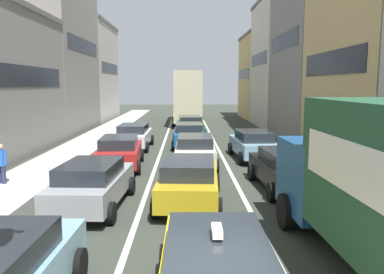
{
  "coord_description": "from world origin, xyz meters",
  "views": [
    {
      "loc": [
        -0.32,
        -4.58,
        3.87
      ],
      "look_at": [
        0.0,
        12.0,
        1.6
      ],
      "focal_mm": 36.02,
      "sensor_mm": 36.0,
      "label": 1
    }
  ],
  "objects": [
    {
      "name": "sedan_left_lane_third",
      "position": [
        -3.34,
        13.06,
        0.8
      ],
      "size": [
        2.27,
        4.4,
        1.49
      ],
      "rotation": [
        0.0,
        0.0,
        1.63
      ],
      "color": "#A51E1E",
      "rests_on": "ground"
    },
    {
      "name": "lane_stripe_right",
      "position": [
        1.7,
        20.0,
        0.01
      ],
      "size": [
        0.16,
        60.0,
        0.01
      ],
      "primitive_type": "cube",
      "color": "silver",
      "rests_on": "ground"
    },
    {
      "name": "lane_stripe_left",
      "position": [
        -1.7,
        20.0,
        0.01
      ],
      "size": [
        0.16,
        60.0,
        0.01
      ],
      "primitive_type": "cube",
      "color": "silver",
      "rests_on": "ground"
    },
    {
      "name": "bus_mid_queue_primary",
      "position": [
        -0.04,
        33.6,
        2.83
      ],
      "size": [
        2.81,
        10.5,
        5.06
      ],
      "rotation": [
        0.0,
        0.0,
        1.57
      ],
      "color": "#BFB793",
      "rests_on": "ground"
    },
    {
      "name": "wagon_right_lane_far",
      "position": [
        3.25,
        15.13,
        0.8
      ],
      "size": [
        2.25,
        4.39,
        1.49
      ],
      "rotation": [
        0.0,
        0.0,
        1.63
      ],
      "color": "#759EB7",
      "rests_on": "ground"
    },
    {
      "name": "wagon_left_lane_second",
      "position": [
        -3.22,
        7.23,
        0.8
      ],
      "size": [
        2.25,
        4.39,
        1.49
      ],
      "rotation": [
        0.0,
        0.0,
        1.52
      ],
      "color": "gray",
      "rests_on": "ground"
    },
    {
      "name": "sedan_left_lane_fourth",
      "position": [
        -3.4,
        18.56,
        0.8
      ],
      "size": [
        2.12,
        4.33,
        1.49
      ],
      "rotation": [
        0.0,
        0.0,
        1.55
      ],
      "color": "silver",
      "rests_on": "ground"
    },
    {
      "name": "coupe_centre_lane_fourth",
      "position": [
        -0.06,
        19.12,
        0.8
      ],
      "size": [
        2.08,
        4.31,
        1.49
      ],
      "rotation": [
        0.0,
        0.0,
        1.58
      ],
      "color": "#194C8C",
      "rests_on": "ground"
    },
    {
      "name": "sedan_right_lane_behind_truck",
      "position": [
        3.41,
        9.24,
        0.8
      ],
      "size": [
        2.25,
        4.39,
        1.49
      ],
      "rotation": [
        0.0,
        0.0,
        1.63
      ],
      "color": "black",
      "rests_on": "ground"
    },
    {
      "name": "building_row_left",
      "position": [
        -12.0,
        21.53,
        5.83
      ],
      "size": [
        7.2,
        43.9,
        13.42
      ],
      "rotation": [
        0.0,
        0.0,
        1.57
      ],
      "color": "beige",
      "rests_on": "ground"
    },
    {
      "name": "hatchback_centre_lane_third",
      "position": [
        0.17,
        13.39,
        0.8
      ],
      "size": [
        2.12,
        4.33,
        1.49
      ],
      "rotation": [
        0.0,
        0.0,
        1.55
      ],
      "color": "beige",
      "rests_on": "ground"
    },
    {
      "name": "pedestrian_mid_sidewalk",
      "position": [
        -7.26,
        9.8,
        0.95
      ],
      "size": [
        0.51,
        0.34,
        1.66
      ],
      "rotation": [
        0.0,
        0.0,
        4.37
      ],
      "color": "#262D47",
      "rests_on": "ground"
    },
    {
      "name": "sedan_centre_lane_second",
      "position": [
        -0.18,
        7.59,
        0.8
      ],
      "size": [
        2.28,
        4.4,
        1.49
      ],
      "rotation": [
        0.0,
        0.0,
        1.51
      ],
      "color": "#B29319",
      "rests_on": "ground"
    },
    {
      "name": "sedan_centre_lane_fifth",
      "position": [
        0.08,
        24.59,
        0.8
      ],
      "size": [
        2.27,
        4.4,
        1.49
      ],
      "rotation": [
        0.0,
        0.0,
        1.63
      ],
      "color": "#19592D",
      "rests_on": "ground"
    },
    {
      "name": "taxi_centre_lane_front",
      "position": [
        0.19,
        1.33,
        0.8
      ],
      "size": [
        2.1,
        4.32,
        1.66
      ],
      "rotation": [
        0.0,
        0.0,
        1.56
      ],
      "color": "yellow",
      "rests_on": "ground"
    },
    {
      "name": "building_row_right",
      "position": [
        9.9,
        22.51,
        5.26
      ],
      "size": [
        7.2,
        43.9,
        12.59
      ],
      "rotation": [
        0.0,
        0.0,
        -1.57
      ],
      "color": "tan",
      "rests_on": "ground"
    },
    {
      "name": "sidewalk_left",
      "position": [
        -6.7,
        20.0,
        0.07
      ],
      "size": [
        2.6,
        64.0,
        0.14
      ],
      "primitive_type": "cube",
      "color": "#A7A7A7",
      "rests_on": "ground"
    }
  ]
}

